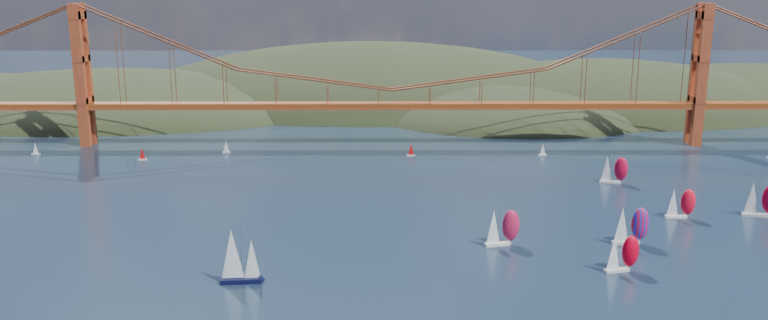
{
  "coord_description": "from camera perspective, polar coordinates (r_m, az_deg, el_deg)",
  "views": [
    {
      "loc": [
        -4.69,
        -110.59,
        62.9
      ],
      "look_at": [
        -3.49,
        90.0,
        15.07
      ],
      "focal_mm": 35.0,
      "sensor_mm": 36.0,
      "label": 1
    }
  ],
  "objects": [
    {
      "name": "racer_0",
      "position": [
        185.24,
        8.96,
        -5.05
      ],
      "size": [
        9.03,
        5.04,
        10.12
      ],
      "rotation": [
        0.0,
        0.0,
        0.24
      ],
      "color": "white",
      "rests_on": "ground"
    },
    {
      "name": "headlands",
      "position": [
        399.21,
        6.81,
        2.43
      ],
      "size": [
        725.0,
        225.0,
        96.0
      ],
      "color": "black",
      "rests_on": "ground"
    },
    {
      "name": "distant_boat_3",
      "position": [
        288.38,
        -11.94,
        1.01
      ],
      "size": [
        3.0,
        2.0,
        4.7
      ],
      "color": "silver",
      "rests_on": "ground"
    },
    {
      "name": "racer_5",
      "position": [
        250.03,
        17.09,
        -0.67
      ],
      "size": [
        8.73,
        4.46,
        9.8
      ],
      "rotation": [
        0.0,
        0.0,
        -0.18
      ],
      "color": "silver",
      "rests_on": "ground"
    },
    {
      "name": "distant_boat_9",
      "position": [
        276.95,
        2.07,
        0.79
      ],
      "size": [
        3.0,
        2.0,
        4.7
      ],
      "color": "silver",
      "rests_on": "ground"
    },
    {
      "name": "bridge",
      "position": [
        292.22,
        0.24,
        7.39
      ],
      "size": [
        552.0,
        12.0,
        55.0
      ],
      "color": "#863911",
      "rests_on": "ground"
    },
    {
      "name": "distant_boat_2",
      "position": [
        284.27,
        -17.95,
        0.46
      ],
      "size": [
        3.0,
        2.0,
        4.7
      ],
      "color": "silver",
      "rests_on": "ground"
    },
    {
      "name": "racer_3",
      "position": [
        219.44,
        21.64,
        -3.04
      ],
      "size": [
        8.0,
        3.26,
        9.21
      ],
      "rotation": [
        0.0,
        0.0,
        0.02
      ],
      "color": "white",
      "rests_on": "ground"
    },
    {
      "name": "racer_1",
      "position": [
        175.28,
        17.66,
        -6.75
      ],
      "size": [
        8.32,
        4.8,
        9.33
      ],
      "rotation": [
        0.0,
        0.0,
        0.26
      ],
      "color": "silver",
      "rests_on": "ground"
    },
    {
      "name": "racer_4",
      "position": [
        229.7,
        26.79,
        -2.67
      ],
      "size": [
        9.43,
        5.12,
        10.57
      ],
      "rotation": [
        0.0,
        0.0,
        -0.22
      ],
      "color": "silver",
      "rests_on": "ground"
    },
    {
      "name": "distant_boat_1",
      "position": [
        308.06,
        -25.03,
        0.81
      ],
      "size": [
        3.0,
        2.0,
        4.7
      ],
      "color": "silver",
      "rests_on": "ground"
    },
    {
      "name": "racer_rwb",
      "position": [
        193.58,
        18.28,
        -4.71
      ],
      "size": [
        9.28,
        4.19,
        10.5
      ],
      "rotation": [
        0.0,
        0.0,
        0.11
      ],
      "color": "silver",
      "rests_on": "ground"
    },
    {
      "name": "distant_boat_8",
      "position": [
        283.89,
        12.0,
        0.81
      ],
      "size": [
        3.0,
        2.0,
        4.7
      ],
      "color": "silver",
      "rests_on": "ground"
    },
    {
      "name": "sloop_navy",
      "position": [
        163.58,
        -11.07,
        -7.23
      ],
      "size": [
        8.79,
        5.18,
        13.43
      ],
      "rotation": [
        0.0,
        0.0,
        0.08
      ],
      "color": "black",
      "rests_on": "ground"
    }
  ]
}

